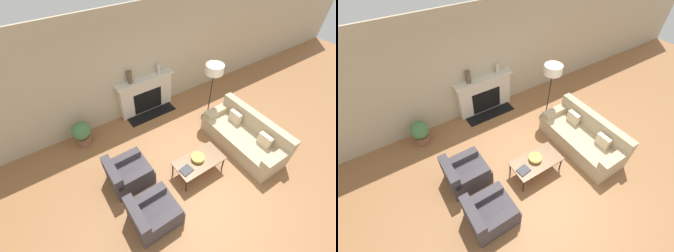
{
  "view_description": "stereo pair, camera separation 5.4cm",
  "coord_description": "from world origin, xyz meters",
  "views": [
    {
      "loc": [
        -2.21,
        -1.88,
        4.37
      ],
      "look_at": [
        -0.06,
        1.39,
        0.45
      ],
      "focal_mm": 24.0,
      "sensor_mm": 36.0,
      "label": 1
    },
    {
      "loc": [
        -2.17,
        -1.91,
        4.37
      ],
      "look_at": [
        -0.06,
        1.39,
        0.45
      ],
      "focal_mm": 24.0,
      "sensor_mm": 36.0,
      "label": 2
    }
  ],
  "objects": [
    {
      "name": "coffee_table",
      "position": [
        -0.06,
        0.17,
        0.39
      ],
      "size": [
        1.11,
        0.58,
        0.43
      ],
      "color": "brown",
      "rests_on": "ground_plane"
    },
    {
      "name": "armchair_near",
      "position": [
        -1.47,
        -0.24,
        0.28
      ],
      "size": [
        0.87,
        0.73,
        0.73
      ],
      "rotation": [
        0.0,
        0.0,
        1.57
      ],
      "color": "#423D42",
      "rests_on": "ground_plane"
    },
    {
      "name": "potted_plant",
      "position": [
        -1.91,
        2.42,
        0.36
      ],
      "size": [
        0.45,
        0.45,
        0.67
      ],
      "color": "brown",
      "rests_on": "ground_plane"
    },
    {
      "name": "ground_plane",
      "position": [
        0.0,
        0.0,
        0.0
      ],
      "size": [
        18.0,
        18.0,
        0.0
      ],
      "primitive_type": "plane",
      "color": "#99663D"
    },
    {
      "name": "armchair_far",
      "position": [
        -1.47,
        0.81,
        0.28
      ],
      "size": [
        0.87,
        0.73,
        0.73
      ],
      "rotation": [
        0.0,
        0.0,
        1.57
      ],
      "color": "#423D42",
      "rests_on": "ground_plane"
    },
    {
      "name": "couch",
      "position": [
        1.38,
        0.17,
        0.31
      ],
      "size": [
        0.9,
        2.05,
        0.85
      ],
      "rotation": [
        0.0,
        0.0,
        -1.57
      ],
      "color": "tan",
      "rests_on": "ground_plane"
    },
    {
      "name": "bowl",
      "position": [
        -0.07,
        0.21,
        0.48
      ],
      "size": [
        0.29,
        0.29,
        0.09
      ],
      "color": "gold",
      "rests_on": "coffee_table"
    },
    {
      "name": "mantel_vase_center_left",
      "position": [
        0.51,
        2.71,
        1.21
      ],
      "size": [
        0.09,
        0.09,
        0.27
      ],
      "color": "beige",
      "rests_on": "fireplace"
    },
    {
      "name": "wall_back",
      "position": [
        0.0,
        2.84,
        1.45
      ],
      "size": [
        18.0,
        0.06,
        2.9
      ],
      "color": "#BCAD8E",
      "rests_on": "ground_plane"
    },
    {
      "name": "floor_lamp",
      "position": [
        1.3,
        1.44,
        1.45
      ],
      "size": [
        0.44,
        0.44,
        1.69
      ],
      "color": "black",
      "rests_on": "ground_plane"
    },
    {
      "name": "mantel_vase_left",
      "position": [
        -0.34,
        2.71,
        1.24
      ],
      "size": [
        0.12,
        0.12,
        0.33
      ],
      "color": "brown",
      "rests_on": "fireplace"
    },
    {
      "name": "book",
      "position": [
        -0.45,
        0.11,
        0.44
      ],
      "size": [
        0.28,
        0.24,
        0.02
      ],
      "rotation": [
        0.0,
        0.0,
        0.15
      ],
      "color": "#38383D",
      "rests_on": "coffee_table"
    },
    {
      "name": "fireplace",
      "position": [
        0.07,
        2.7,
        0.52
      ],
      "size": [
        1.69,
        0.59,
        1.08
      ],
      "color": "beige",
      "rests_on": "ground_plane"
    }
  ]
}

